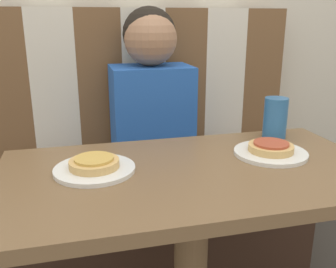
{
  "coord_description": "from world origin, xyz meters",
  "views": [
    {
      "loc": [
        -0.3,
        -0.91,
        1.11
      ],
      "look_at": [
        0.0,
        0.28,
        0.73
      ],
      "focal_mm": 40.0,
      "sensor_mm": 36.0,
      "label": 1
    }
  ],
  "objects_px": {
    "pizza_left": "(94,163)",
    "drinking_cup": "(275,118)",
    "person": "(151,92)",
    "pizza_right": "(271,147)",
    "plate_left": "(95,169)",
    "plate_right": "(270,153)"
  },
  "relations": [
    {
      "from": "plate_left",
      "to": "drinking_cup",
      "type": "bearing_deg",
      "value": 14.37
    },
    {
      "from": "pizza_left",
      "to": "pizza_right",
      "type": "bearing_deg",
      "value": 0.0
    },
    {
      "from": "person",
      "to": "drinking_cup",
      "type": "relative_size",
      "value": 4.92
    },
    {
      "from": "pizza_left",
      "to": "pizza_right",
      "type": "distance_m",
      "value": 0.53
    },
    {
      "from": "pizza_left",
      "to": "drinking_cup",
      "type": "xyz_separation_m",
      "value": [
        0.63,
        0.16,
        0.04
      ]
    },
    {
      "from": "person",
      "to": "plate_right",
      "type": "bearing_deg",
      "value": -62.81
    },
    {
      "from": "plate_left",
      "to": "pizza_left",
      "type": "bearing_deg",
      "value": 7.13
    },
    {
      "from": "person",
      "to": "pizza_left",
      "type": "height_order",
      "value": "person"
    },
    {
      "from": "person",
      "to": "pizza_right",
      "type": "height_order",
      "value": "person"
    },
    {
      "from": "pizza_left",
      "to": "pizza_right",
      "type": "relative_size",
      "value": 1.0
    },
    {
      "from": "person",
      "to": "plate_right",
      "type": "distance_m",
      "value": 0.59
    },
    {
      "from": "drinking_cup",
      "to": "plate_left",
      "type": "bearing_deg",
      "value": -165.63
    },
    {
      "from": "person",
      "to": "drinking_cup",
      "type": "bearing_deg",
      "value": -43.94
    },
    {
      "from": "plate_right",
      "to": "drinking_cup",
      "type": "relative_size",
      "value": 1.58
    },
    {
      "from": "plate_left",
      "to": "person",
      "type": "bearing_deg",
      "value": 62.81
    },
    {
      "from": "plate_right",
      "to": "pizza_right",
      "type": "height_order",
      "value": "pizza_right"
    },
    {
      "from": "person",
      "to": "plate_right",
      "type": "xyz_separation_m",
      "value": [
        0.26,
        -0.51,
        -0.1
      ]
    },
    {
      "from": "person",
      "to": "pizza_right",
      "type": "relative_size",
      "value": 5.07
    },
    {
      "from": "plate_left",
      "to": "pizza_right",
      "type": "bearing_deg",
      "value": 0.0
    },
    {
      "from": "person",
      "to": "plate_left",
      "type": "distance_m",
      "value": 0.59
    },
    {
      "from": "pizza_left",
      "to": "drinking_cup",
      "type": "bearing_deg",
      "value": 14.37
    },
    {
      "from": "person",
      "to": "plate_right",
      "type": "relative_size",
      "value": 3.11
    }
  ]
}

